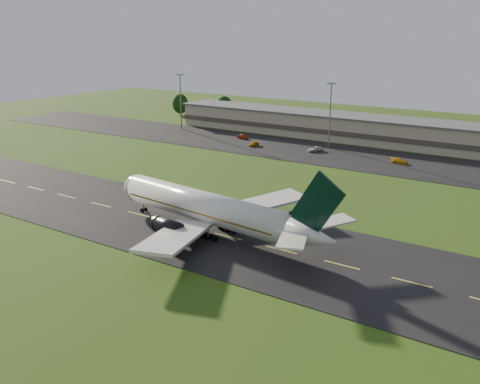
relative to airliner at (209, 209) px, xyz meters
The scene contains 12 objects.
ground 18.52m from the airliner, behind, with size 360.00×360.00×0.00m, color #254210.
taxiway 18.51m from the airliner, behind, with size 220.00×30.00×0.10m, color black.
apron 74.43m from the airliner, 103.97° to the left, with size 260.00×30.00×0.10m, color black.
airliner is the anchor object (origin of this frame).
terminal 96.96m from the airliner, 96.83° to the left, with size 145.00×16.00×8.40m.
light_mast_west 108.62m from the airliner, 132.32° to the left, with size 2.40×1.20×20.35m.
light_mast_centre 81.53m from the airliner, 99.17° to the left, with size 2.40×1.20×20.35m.
tree_line 107.14m from the airliner, 82.36° to the left, with size 199.24×8.19×9.97m.
service_vehicle_a 77.00m from the airliner, 116.08° to the left, with size 1.70×4.22×1.44m, color #C2860B.
service_vehicle_b 88.63m from the airliner, 119.37° to the left, with size 1.45×4.14×1.37m, color maroon.
service_vehicle_c 74.20m from the airliner, 100.92° to the left, with size 2.36×5.12×1.42m, color silver.
service_vehicle_d 73.07m from the airliner, 80.24° to the left, with size 1.92×4.73×1.37m, color #EDAC0D.
Camera 1 is at (73.42, -73.43, 35.71)m, focal length 40.00 mm.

